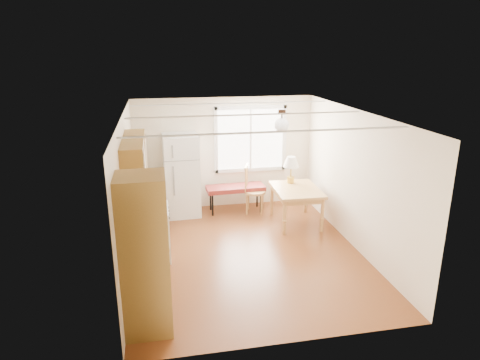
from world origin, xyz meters
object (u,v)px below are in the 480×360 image
object	(u,v)px
bench	(235,189)
refrigerator	(182,175)
dining_table	(296,193)
chair	(250,186)

from	to	relation	value
bench	refrigerator	bearing A→B (deg)	174.67
dining_table	chair	world-z (taller)	chair
bench	chair	xyz separation A→B (m)	(0.31, -0.12, 0.09)
dining_table	chair	xyz separation A→B (m)	(-0.80, 0.77, -0.04)
refrigerator	bench	size ratio (longest dim) A/B	1.37
bench	dining_table	size ratio (longest dim) A/B	1.05
refrigerator	dining_table	xyz separation A→B (m)	(2.29, -0.96, -0.24)
bench	dining_table	bearing A→B (deg)	-40.84
dining_table	chair	size ratio (longest dim) A/B	1.16
dining_table	chair	bearing A→B (deg)	137.93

